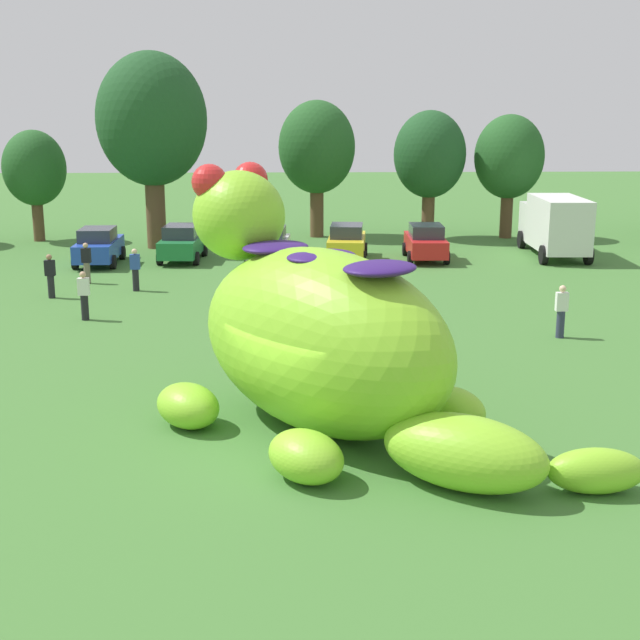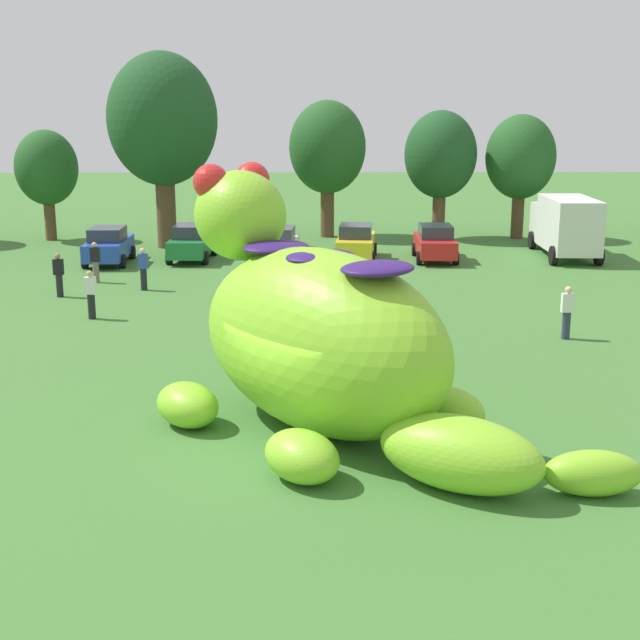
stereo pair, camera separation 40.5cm
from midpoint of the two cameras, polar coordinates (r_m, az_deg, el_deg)
The scene contains 18 objects.
ground_plane at distance 19.27m, azimuth -2.25°, elevation -8.32°, with size 160.00×160.00×0.00m, color #427533.
giant_inflatable_creature at distance 19.75m, azimuth 0.70°, elevation -1.16°, with size 10.23×9.08×5.89m.
car_blue at distance 42.26m, azimuth -13.34°, elevation 4.75°, with size 1.99×4.13×1.72m.
car_green at distance 42.48m, azimuth -8.08°, elevation 5.03°, with size 2.12×4.19×1.72m.
car_white at distance 41.27m, azimuth -2.48°, elevation 4.90°, with size 2.18×4.22×1.72m.
car_yellow at distance 42.18m, azimuth 2.62°, elevation 5.09°, with size 2.27×4.26×1.72m.
car_red at distance 42.39m, azimuth 7.77°, elevation 5.02°, with size 2.04×4.15×1.72m.
box_truck at distance 44.55m, azimuth 15.93°, elevation 6.00°, with size 2.53×6.47×2.95m.
tree_mid_left at distance 50.29m, azimuth -17.16°, elevation 9.41°, with size 3.37×3.37×5.98m.
tree_centre_left at distance 46.16m, azimuth -9.97°, elevation 12.66°, with size 5.58×5.58×9.91m.
tree_centre at distance 49.32m, azimuth 0.73°, elevation 11.12°, with size 4.24×4.24×7.53m.
tree_centre_right at distance 49.01m, azimuth 8.09°, elevation 10.56°, with size 3.94×3.94×6.99m.
tree_mid_right at distance 50.02m, azimuth 13.15°, elevation 10.24°, with size 3.82×3.82×6.78m.
spectator_near_inflatable at distance 35.80m, azimuth -11.11°, elevation 3.26°, with size 0.38×0.26×1.71m.
spectator_mid_field at distance 31.33m, azimuth -14.33°, elevation 1.59°, with size 0.38×0.26×1.71m.
spectator_by_cars at distance 35.30m, azimuth -16.32°, elevation 2.81°, with size 0.38×0.26×1.71m.
spectator_wandering at distance 37.81m, azimuth -14.11°, elevation 3.65°, with size 0.38×0.26×1.71m.
spectator_far_side at distance 28.87m, azimuth 16.17°, elevation 0.45°, with size 0.38×0.26×1.71m.
Camera 2 is at (0.69, -17.85, 7.26)m, focal length 49.17 mm.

